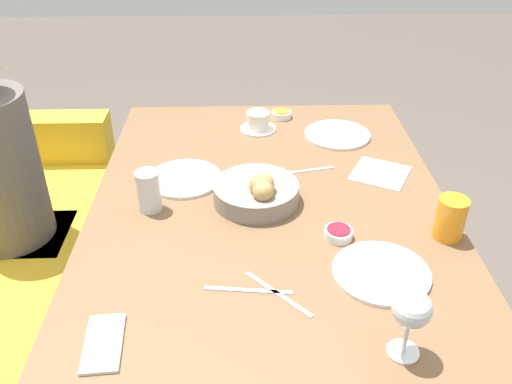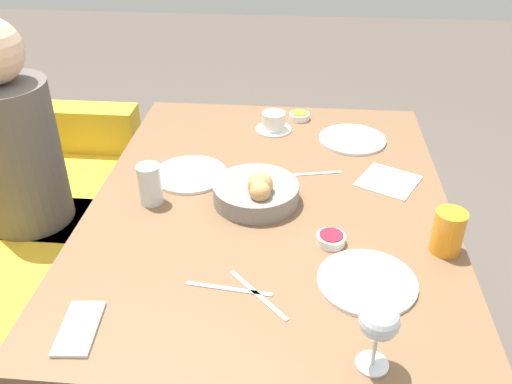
{
  "view_description": "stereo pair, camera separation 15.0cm",
  "coord_description": "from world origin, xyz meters",
  "px_view_note": "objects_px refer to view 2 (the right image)",
  "views": [
    {
      "loc": [
        -1.28,
        0.07,
        1.6
      ],
      "look_at": [
        -0.01,
        0.04,
        0.79
      ],
      "focal_mm": 38.0,
      "sensor_mm": 36.0,
      "label": 1
    },
    {
      "loc": [
        -1.28,
        -0.08,
        1.6
      ],
      "look_at": [
        -0.01,
        0.04,
        0.79
      ],
      "focal_mm": 38.0,
      "sensor_mm": 36.0,
      "label": 2
    }
  ],
  "objects_px": {
    "napkin": "(388,181)",
    "cell_phone": "(79,328)",
    "bread_basket": "(257,192)",
    "spoon_coffee": "(318,173)",
    "plate_far_center": "(190,174)",
    "jam_bowl_berry": "(331,239)",
    "knife_silver": "(229,289)",
    "wine_glass": "(379,323)",
    "water_tumbler": "(150,184)",
    "plate_near_left": "(367,282)",
    "coffee_cup": "(274,122)",
    "plate_near_right": "(352,139)",
    "fork_silver": "(256,295)",
    "seated_person": "(29,201)",
    "juice_glass": "(448,232)",
    "jam_bowl_honey": "(299,116)"
  },
  "relations": [
    {
      "from": "bread_basket",
      "to": "knife_silver",
      "type": "height_order",
      "value": "bread_basket"
    },
    {
      "from": "bread_basket",
      "to": "jam_bowl_honey",
      "type": "height_order",
      "value": "bread_basket"
    },
    {
      "from": "plate_near_right",
      "to": "fork_silver",
      "type": "height_order",
      "value": "plate_near_right"
    },
    {
      "from": "water_tumbler",
      "to": "jam_bowl_berry",
      "type": "height_order",
      "value": "water_tumbler"
    },
    {
      "from": "juice_glass",
      "to": "plate_near_right",
      "type": "bearing_deg",
      "value": 18.23
    },
    {
      "from": "plate_far_center",
      "to": "jam_bowl_berry",
      "type": "xyz_separation_m",
      "value": [
        -0.3,
        -0.41,
        0.01
      ]
    },
    {
      "from": "coffee_cup",
      "to": "knife_silver",
      "type": "distance_m",
      "value": 0.83
    },
    {
      "from": "plate_near_right",
      "to": "wine_glass",
      "type": "relative_size",
      "value": 1.44
    },
    {
      "from": "plate_near_left",
      "to": "wine_glass",
      "type": "relative_size",
      "value": 1.45
    },
    {
      "from": "seated_person",
      "to": "jam_bowl_berry",
      "type": "height_order",
      "value": "seated_person"
    },
    {
      "from": "wine_glass",
      "to": "jam_bowl_berry",
      "type": "distance_m",
      "value": 0.39
    },
    {
      "from": "water_tumbler",
      "to": "napkin",
      "type": "bearing_deg",
      "value": -75.76
    },
    {
      "from": "bread_basket",
      "to": "plate_far_center",
      "type": "height_order",
      "value": "bread_basket"
    },
    {
      "from": "jam_bowl_berry",
      "to": "fork_silver",
      "type": "xyz_separation_m",
      "value": [
        -0.2,
        0.17,
        -0.01
      ]
    },
    {
      "from": "spoon_coffee",
      "to": "cell_phone",
      "type": "bearing_deg",
      "value": 144.2
    },
    {
      "from": "bread_basket",
      "to": "spoon_coffee",
      "type": "height_order",
      "value": "bread_basket"
    },
    {
      "from": "plate_near_left",
      "to": "knife_silver",
      "type": "bearing_deg",
      "value": 98.75
    },
    {
      "from": "seated_person",
      "to": "plate_near_right",
      "type": "height_order",
      "value": "seated_person"
    },
    {
      "from": "jam_bowl_berry",
      "to": "spoon_coffee",
      "type": "bearing_deg",
      "value": 5.13
    },
    {
      "from": "juice_glass",
      "to": "wine_glass",
      "type": "bearing_deg",
      "value": 150.81
    },
    {
      "from": "spoon_coffee",
      "to": "cell_phone",
      "type": "distance_m",
      "value": 0.84
    },
    {
      "from": "bread_basket",
      "to": "plate_near_left",
      "type": "bearing_deg",
      "value": -137.98
    },
    {
      "from": "seated_person",
      "to": "knife_silver",
      "type": "distance_m",
      "value": 1.1
    },
    {
      "from": "fork_silver",
      "to": "water_tumbler",
      "type": "bearing_deg",
      "value": 42.98
    },
    {
      "from": "coffee_cup",
      "to": "fork_silver",
      "type": "bearing_deg",
      "value": -179.01
    },
    {
      "from": "seated_person",
      "to": "wine_glass",
      "type": "xyz_separation_m",
      "value": [
        -0.86,
        -1.14,
        0.36
      ]
    },
    {
      "from": "plate_near_right",
      "to": "plate_near_left",
      "type": "bearing_deg",
      "value": 179.31
    },
    {
      "from": "water_tumbler",
      "to": "cell_phone",
      "type": "height_order",
      "value": "water_tumbler"
    },
    {
      "from": "wine_glass",
      "to": "coffee_cup",
      "type": "relative_size",
      "value": 1.24
    },
    {
      "from": "plate_far_center",
      "to": "seated_person",
      "type": "bearing_deg",
      "value": 74.02
    },
    {
      "from": "juice_glass",
      "to": "fork_silver",
      "type": "relative_size",
      "value": 0.74
    },
    {
      "from": "bread_basket",
      "to": "plate_near_right",
      "type": "xyz_separation_m",
      "value": [
        0.41,
        -0.29,
        -0.03
      ]
    },
    {
      "from": "water_tumbler",
      "to": "coffee_cup",
      "type": "height_order",
      "value": "water_tumbler"
    },
    {
      "from": "plate_far_center",
      "to": "wine_glass",
      "type": "bearing_deg",
      "value": -144.16
    },
    {
      "from": "bread_basket",
      "to": "jam_bowl_honey",
      "type": "bearing_deg",
      "value": -10.66
    },
    {
      "from": "plate_far_center",
      "to": "napkin",
      "type": "relative_size",
      "value": 1.05
    },
    {
      "from": "plate_far_center",
      "to": "juice_glass",
      "type": "bearing_deg",
      "value": -113.26
    },
    {
      "from": "bread_basket",
      "to": "jam_bowl_honey",
      "type": "xyz_separation_m",
      "value": [
        0.56,
        -0.11,
        -0.02
      ]
    },
    {
      "from": "plate_near_left",
      "to": "water_tumbler",
      "type": "distance_m",
      "value": 0.64
    },
    {
      "from": "seated_person",
      "to": "spoon_coffee",
      "type": "bearing_deg",
      "value": -97.69
    },
    {
      "from": "knife_silver",
      "to": "wine_glass",
      "type": "bearing_deg",
      "value": -121.51
    },
    {
      "from": "jam_bowl_honey",
      "to": "cell_phone",
      "type": "distance_m",
      "value": 1.15
    },
    {
      "from": "water_tumbler",
      "to": "spoon_coffee",
      "type": "relative_size",
      "value": 0.78
    },
    {
      "from": "coffee_cup",
      "to": "cell_phone",
      "type": "height_order",
      "value": "coffee_cup"
    },
    {
      "from": "jam_bowl_honey",
      "to": "fork_silver",
      "type": "relative_size",
      "value": 0.48
    },
    {
      "from": "napkin",
      "to": "cell_phone",
      "type": "height_order",
      "value": "cell_phone"
    },
    {
      "from": "bread_basket",
      "to": "plate_near_left",
      "type": "relative_size",
      "value": 1.05
    },
    {
      "from": "plate_far_center",
      "to": "water_tumbler",
      "type": "bearing_deg",
      "value": 152.3
    },
    {
      "from": "wine_glass",
      "to": "coffee_cup",
      "type": "bearing_deg",
      "value": 14.11
    },
    {
      "from": "bread_basket",
      "to": "coffee_cup",
      "type": "height_order",
      "value": "bread_basket"
    }
  ]
}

